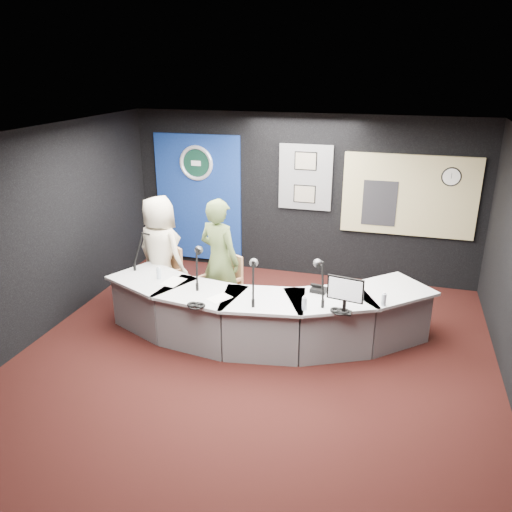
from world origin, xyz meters
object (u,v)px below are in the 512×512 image
(armchair_left, at_px, (162,275))
(armchair_right, at_px, (220,289))
(broadcast_desk, at_px, (262,313))
(person_woman, at_px, (220,260))
(person_man, at_px, (160,253))

(armchair_left, bearing_deg, armchair_right, 30.19)
(armchair_left, bearing_deg, broadcast_desk, 19.57)
(armchair_right, bearing_deg, armchair_left, -157.43)
(broadcast_desk, distance_m, armchair_right, 0.86)
(broadcast_desk, xyz_separation_m, person_woman, (-0.74, 0.43, 0.53))
(broadcast_desk, height_order, armchair_left, armchair_left)
(broadcast_desk, bearing_deg, armchair_left, 162.47)
(person_man, height_order, person_woman, person_woman)
(armchair_right, bearing_deg, broadcast_desk, -0.36)
(person_man, bearing_deg, armchair_right, -166.74)
(broadcast_desk, xyz_separation_m, armchair_left, (-1.73, 0.55, 0.14))
(armchair_left, xyz_separation_m, person_man, (0.00, 0.00, 0.36))
(broadcast_desk, height_order, person_woman, person_woman)
(person_man, bearing_deg, broadcast_desk, -177.36)
(armchair_right, height_order, person_woman, person_woman)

